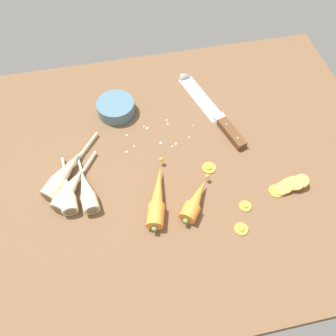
{
  "coord_description": "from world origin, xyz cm",
  "views": [
    {
      "loc": [
        -10.79,
        -53.25,
        80.67
      ],
      "look_at": [
        0.0,
        -2.0,
        1.5
      ],
      "focal_mm": 38.64,
      "sensor_mm": 36.0,
      "label": 1
    }
  ],
  "objects_px": {
    "carrot_slice_stray_far": "(245,206)",
    "parsnip_back": "(67,193)",
    "whole_carrot": "(157,198)",
    "parsnip_front": "(70,189)",
    "carrot_slice_stray_near": "(241,229)",
    "carrot_slice_stack": "(289,186)",
    "carrot_slice_stray_mid": "(209,167)",
    "parsnip_mid_left": "(64,174)",
    "whole_carrot_second": "(195,201)",
    "prep_bowl": "(116,107)",
    "chefs_knife": "(208,106)",
    "parsnip_mid_right": "(87,191)"
  },
  "relations": [
    {
      "from": "carrot_slice_stray_far",
      "to": "parsnip_back",
      "type": "bearing_deg",
      "value": 164.48
    },
    {
      "from": "whole_carrot",
      "to": "parsnip_front",
      "type": "bearing_deg",
      "value": 160.95
    },
    {
      "from": "parsnip_back",
      "to": "carrot_slice_stray_near",
      "type": "xyz_separation_m",
      "value": [
        0.4,
        -0.18,
        -0.02
      ]
    },
    {
      "from": "carrot_slice_stack",
      "to": "carrot_slice_stray_near",
      "type": "height_order",
      "value": "carrot_slice_stack"
    },
    {
      "from": "whole_carrot",
      "to": "carrot_slice_stack",
      "type": "relative_size",
      "value": 1.94
    },
    {
      "from": "carrot_slice_stray_mid",
      "to": "carrot_slice_stack",
      "type": "bearing_deg",
      "value": -28.72
    },
    {
      "from": "parsnip_mid_left",
      "to": "carrot_slice_stray_far",
      "type": "height_order",
      "value": "parsnip_mid_left"
    },
    {
      "from": "parsnip_front",
      "to": "parsnip_back",
      "type": "distance_m",
      "value": 0.01
    },
    {
      "from": "whole_carrot",
      "to": "whole_carrot_second",
      "type": "relative_size",
      "value": 1.63
    },
    {
      "from": "prep_bowl",
      "to": "whole_carrot",
      "type": "bearing_deg",
      "value": -79.13
    },
    {
      "from": "parsnip_mid_left",
      "to": "carrot_slice_stray_far",
      "type": "bearing_deg",
      "value": -22.27
    },
    {
      "from": "whole_carrot",
      "to": "carrot_slice_stray_near",
      "type": "xyz_separation_m",
      "value": [
        0.18,
        -0.11,
        -0.02
      ]
    },
    {
      "from": "chefs_knife",
      "to": "parsnip_mid_left",
      "type": "distance_m",
      "value": 0.46
    },
    {
      "from": "chefs_knife",
      "to": "parsnip_front",
      "type": "relative_size",
      "value": 1.98
    },
    {
      "from": "parsnip_mid_left",
      "to": "parsnip_mid_right",
      "type": "bearing_deg",
      "value": -50.03
    },
    {
      "from": "chefs_knife",
      "to": "whole_carrot",
      "type": "bearing_deg",
      "value": -126.6
    },
    {
      "from": "prep_bowl",
      "to": "carrot_slice_stack",
      "type": "bearing_deg",
      "value": -41.29
    },
    {
      "from": "whole_carrot",
      "to": "carrot_slice_stray_mid",
      "type": "distance_m",
      "value": 0.17
    },
    {
      "from": "parsnip_mid_right",
      "to": "chefs_knife",
      "type": "bearing_deg",
      "value": 30.85
    },
    {
      "from": "parsnip_back",
      "to": "carrot_slice_stray_mid",
      "type": "height_order",
      "value": "parsnip_back"
    },
    {
      "from": "carrot_slice_stray_near",
      "to": "carrot_slice_stray_far",
      "type": "relative_size",
      "value": 1.09
    },
    {
      "from": "whole_carrot",
      "to": "parsnip_mid_right",
      "type": "distance_m",
      "value": 0.18
    },
    {
      "from": "carrot_slice_stray_near",
      "to": "carrot_slice_stack",
      "type": "bearing_deg",
      "value": 28.98
    },
    {
      "from": "carrot_slice_stray_near",
      "to": "parsnip_back",
      "type": "bearing_deg",
      "value": 156.26
    },
    {
      "from": "whole_carrot_second",
      "to": "prep_bowl",
      "type": "relative_size",
      "value": 1.14
    },
    {
      "from": "whole_carrot_second",
      "to": "prep_bowl",
      "type": "xyz_separation_m",
      "value": [
        -0.15,
        0.35,
        0.0
      ]
    },
    {
      "from": "carrot_slice_stack",
      "to": "carrot_slice_stray_mid",
      "type": "distance_m",
      "value": 0.21
    },
    {
      "from": "parsnip_mid_right",
      "to": "parsnip_back",
      "type": "relative_size",
      "value": 1.05
    },
    {
      "from": "chefs_knife",
      "to": "parsnip_mid_right",
      "type": "relative_size",
      "value": 1.87
    },
    {
      "from": "parsnip_mid_right",
      "to": "carrot_slice_stray_mid",
      "type": "xyz_separation_m",
      "value": [
        0.32,
        0.02,
        -0.02
      ]
    },
    {
      "from": "parsnip_front",
      "to": "parsnip_mid_right",
      "type": "bearing_deg",
      "value": -21.2
    },
    {
      "from": "chefs_knife",
      "to": "carrot_slice_stack",
      "type": "bearing_deg",
      "value": -67.87
    },
    {
      "from": "chefs_knife",
      "to": "carrot_slice_stray_far",
      "type": "bearing_deg",
      "value": -89.76
    },
    {
      "from": "parsnip_mid_left",
      "to": "carrot_slice_stray_mid",
      "type": "bearing_deg",
      "value": -7.33
    },
    {
      "from": "parsnip_back",
      "to": "carrot_slice_stray_near",
      "type": "relative_size",
      "value": 5.15
    },
    {
      "from": "parsnip_back",
      "to": "carrot_slice_stray_far",
      "type": "height_order",
      "value": "parsnip_back"
    },
    {
      "from": "carrot_slice_stack",
      "to": "carrot_slice_stray_near",
      "type": "relative_size",
      "value": 3.1
    },
    {
      "from": "carrot_slice_stray_far",
      "to": "carrot_slice_stray_near",
      "type": "bearing_deg",
      "value": -117.41
    },
    {
      "from": "chefs_knife",
      "to": "whole_carrot",
      "type": "relative_size",
      "value": 1.68
    },
    {
      "from": "chefs_knife",
      "to": "carrot_slice_stray_mid",
      "type": "height_order",
      "value": "chefs_knife"
    },
    {
      "from": "parsnip_mid_left",
      "to": "prep_bowl",
      "type": "relative_size",
      "value": 1.81
    },
    {
      "from": "whole_carrot_second",
      "to": "carrot_slice_stray_mid",
      "type": "height_order",
      "value": "whole_carrot_second"
    },
    {
      "from": "parsnip_back",
      "to": "carrot_slice_stray_far",
      "type": "relative_size",
      "value": 5.6
    },
    {
      "from": "carrot_slice_stray_mid",
      "to": "whole_carrot_second",
      "type": "bearing_deg",
      "value": -122.97
    },
    {
      "from": "prep_bowl",
      "to": "parsnip_front",
      "type": "bearing_deg",
      "value": -120.72
    },
    {
      "from": "carrot_slice_stack",
      "to": "carrot_slice_stray_far",
      "type": "relative_size",
      "value": 3.37
    },
    {
      "from": "parsnip_mid_left",
      "to": "parsnip_back",
      "type": "bearing_deg",
      "value": -84.62
    },
    {
      "from": "carrot_slice_stray_near",
      "to": "whole_carrot",
      "type": "bearing_deg",
      "value": 148.01
    },
    {
      "from": "whole_carrot_second",
      "to": "carrot_slice_stack",
      "type": "bearing_deg",
      "value": -0.03
    },
    {
      "from": "carrot_slice_stack",
      "to": "parsnip_mid_left",
      "type": "bearing_deg",
      "value": 165.11
    }
  ]
}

